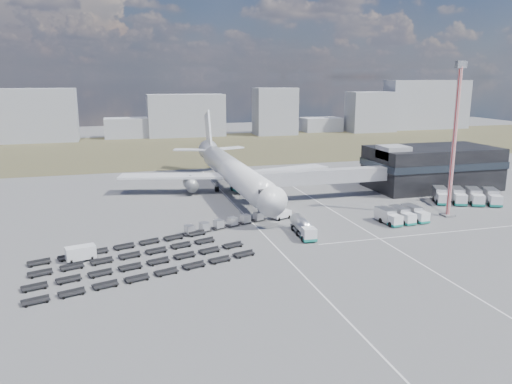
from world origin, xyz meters
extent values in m
plane|color=#565659|center=(0.00, 0.00, 0.00)|extent=(420.00, 420.00, 0.00)
cube|color=#4A402C|center=(0.00, 110.00, 0.01)|extent=(420.00, 90.00, 0.01)
cube|color=silver|center=(-2.00, 5.00, 0.01)|extent=(0.25, 110.00, 0.01)
cube|color=silver|center=(16.00, 5.00, 0.01)|extent=(0.25, 110.00, 0.01)
cube|color=silver|center=(25.00, -8.00, 0.01)|extent=(40.00, 0.25, 0.01)
cube|color=black|center=(48.00, 24.00, 5.00)|extent=(30.00, 16.00, 10.00)
cube|color=#262D38|center=(48.00, 24.00, 6.20)|extent=(30.40, 16.40, 1.60)
cube|color=#939399|center=(36.00, 22.00, 9.50)|extent=(6.00, 6.00, 3.00)
cube|color=#939399|center=(18.10, 20.50, 5.10)|extent=(29.80, 3.00, 3.00)
cube|color=#939399|center=(4.70, 20.00, 5.10)|extent=(4.00, 3.60, 3.40)
cylinder|color=slate|center=(6.20, 20.50, 2.55)|extent=(0.70, 0.70, 5.10)
cylinder|color=black|center=(6.20, 20.50, 0.45)|extent=(1.40, 0.90, 1.40)
cylinder|color=white|center=(0.00, 30.00, 5.30)|extent=(5.60, 48.00, 5.60)
cone|color=white|center=(0.00, 3.50, 5.30)|extent=(5.60, 5.00, 5.60)
cone|color=white|center=(0.00, 58.00, 6.10)|extent=(5.60, 8.00, 5.60)
cube|color=black|center=(0.00, 5.50, 6.10)|extent=(2.20, 2.00, 0.80)
cube|color=white|center=(-13.00, 35.00, 4.10)|extent=(25.59, 11.38, 0.50)
cube|color=white|center=(13.00, 35.00, 4.10)|extent=(25.59, 11.38, 0.50)
cylinder|color=slate|center=(-9.50, 33.00, 2.40)|extent=(3.00, 5.00, 3.00)
cylinder|color=slate|center=(9.50, 33.00, 2.40)|extent=(3.00, 5.00, 3.00)
cube|color=white|center=(-5.50, 60.00, 6.50)|extent=(9.49, 5.63, 0.35)
cube|color=white|center=(5.50, 60.00, 6.50)|extent=(9.49, 5.63, 0.35)
cube|color=white|center=(0.00, 61.00, 11.80)|extent=(0.50, 9.06, 11.45)
cylinder|color=slate|center=(0.00, 9.00, 1.25)|extent=(0.50, 0.50, 2.50)
cylinder|color=slate|center=(-3.20, 34.00, 1.25)|extent=(0.60, 0.60, 2.50)
cylinder|color=slate|center=(3.20, 34.00, 1.25)|extent=(0.60, 0.60, 2.50)
cylinder|color=black|center=(0.00, 9.00, 0.50)|extent=(0.50, 1.20, 1.20)
cube|color=#9699A4|center=(-55.77, 145.83, 10.96)|extent=(31.07, 12.00, 21.92)
cube|color=#9699A4|center=(-15.73, 150.97, 4.36)|extent=(28.26, 12.00, 8.72)
cube|color=#9699A4|center=(6.17, 149.14, 9.44)|extent=(34.42, 12.00, 18.87)
cube|color=#9699A4|center=(47.11, 144.69, 10.76)|extent=(19.19, 12.00, 21.52)
cube|color=#9699A4|center=(73.78, 152.38, 3.35)|extent=(19.07, 12.00, 6.71)
cube|color=#9699A4|center=(96.29, 143.63, 9.71)|extent=(22.89, 12.00, 19.41)
cube|color=#9699A4|center=(131.34, 149.22, 12.43)|extent=(44.73, 12.00, 24.85)
cube|color=white|center=(4.07, -6.15, 1.30)|extent=(2.31, 2.31, 2.06)
cube|color=#167F70|center=(4.07, -6.15, 0.49)|extent=(2.40, 2.40, 0.45)
cylinder|color=#BCBCC1|center=(4.39, -1.76, 1.71)|extent=(2.74, 6.88, 2.24)
cube|color=slate|center=(4.39, -1.76, 0.67)|extent=(2.65, 6.87, 0.31)
cylinder|color=black|center=(4.29, -3.11, 0.45)|extent=(2.40, 1.16, 0.99)
cube|color=white|center=(4.00, 8.00, 0.79)|extent=(4.09, 3.18, 1.59)
cube|color=white|center=(-31.54, -5.20, 1.12)|extent=(4.51, 2.82, 2.24)
cube|color=white|center=(1.97, 32.28, 1.60)|extent=(3.44, 6.32, 2.79)
cube|color=#167F70|center=(1.97, 32.28, 0.45)|extent=(3.56, 6.44, 0.45)
cube|color=white|center=(22.23, -2.58, 1.15)|extent=(2.21, 2.13, 1.94)
cube|color=#167F70|center=(22.23, -2.58, 0.40)|extent=(2.31, 2.23, 0.40)
cube|color=#BCBCC1|center=(21.92, 0.50, 1.50)|extent=(2.50, 4.25, 2.29)
cube|color=white|center=(25.21, -2.28, 1.15)|extent=(2.21, 2.13, 1.94)
cube|color=#167F70|center=(25.21, -2.28, 0.40)|extent=(2.31, 2.23, 0.40)
cube|color=#BCBCC1|center=(24.91, 0.79, 1.50)|extent=(2.50, 4.25, 2.29)
cube|color=white|center=(28.20, -1.99, 1.15)|extent=(2.21, 2.13, 1.94)
cube|color=#167F70|center=(28.20, -1.99, 0.40)|extent=(2.31, 2.23, 0.40)
cube|color=#BCBCC1|center=(27.90, 1.08, 1.50)|extent=(2.50, 4.25, 2.29)
cube|color=white|center=(40.27, 8.51, 1.33)|extent=(3.07, 3.02, 2.26)
cube|color=#167F70|center=(40.27, 8.51, 0.46)|extent=(3.21, 3.15, 0.46)
cube|color=#BCBCC1|center=(41.73, 11.79, 1.74)|extent=(4.17, 5.31, 2.67)
cube|color=white|center=(43.46, 7.09, 1.33)|extent=(3.07, 3.02, 2.26)
cube|color=#167F70|center=(43.46, 7.09, 0.46)|extent=(3.21, 3.15, 0.46)
cube|color=#BCBCC1|center=(44.92, 10.37, 1.74)|extent=(4.17, 5.31, 2.67)
cube|color=white|center=(46.65, 5.67, 1.33)|extent=(3.07, 3.02, 2.26)
cube|color=#167F70|center=(46.65, 5.67, 0.46)|extent=(3.21, 3.15, 0.46)
cube|color=#BCBCC1|center=(48.10, 8.95, 1.74)|extent=(4.17, 5.31, 2.67)
cube|color=white|center=(49.83, 4.26, 1.33)|extent=(3.07, 3.02, 2.26)
cube|color=#167F70|center=(49.83, 4.26, 0.46)|extent=(3.21, 3.15, 0.46)
cube|color=#BCBCC1|center=(51.29, 7.54, 1.74)|extent=(4.17, 5.31, 2.67)
cube|color=black|center=(-14.31, 2.78, 0.27)|extent=(2.70, 2.14, 0.16)
cube|color=#BCBCC1|center=(-14.31, 2.78, 1.04)|extent=(1.84, 1.84, 1.36)
cube|color=black|center=(-11.58, 3.73, 0.27)|extent=(2.70, 2.14, 0.16)
cube|color=#BCBCC1|center=(-11.58, 3.73, 1.04)|extent=(1.84, 1.84, 1.36)
cube|color=black|center=(-8.85, 4.69, 0.27)|extent=(2.70, 2.14, 0.16)
cube|color=#BCBCC1|center=(-8.85, 4.69, 1.04)|extent=(1.84, 1.84, 1.36)
cube|color=black|center=(-6.11, 5.64, 0.27)|extent=(2.70, 2.14, 0.16)
cube|color=#BCBCC1|center=(-6.11, 5.64, 1.04)|extent=(1.84, 1.84, 1.36)
cube|color=black|center=(-3.38, 6.59, 0.27)|extent=(2.70, 2.14, 0.16)
cube|color=#BCBCC1|center=(-3.38, 6.59, 1.04)|extent=(1.84, 1.84, 1.36)
cube|color=black|center=(-0.65, 7.54, 0.27)|extent=(2.70, 2.14, 0.16)
cube|color=#BCBCC1|center=(-0.65, 7.54, 1.04)|extent=(1.84, 1.84, 1.36)
cube|color=black|center=(-21.99, -14.10, 0.38)|extent=(32.56, 11.44, 0.76)
cube|color=black|center=(-23.30, -9.89, 0.38)|extent=(32.56, 11.44, 0.76)
cube|color=black|center=(-24.60, -5.68, 0.38)|extent=(28.55, 10.19, 0.76)
cube|color=black|center=(-25.90, -1.46, 0.38)|extent=(28.55, 10.19, 0.76)
cylinder|color=red|center=(35.93, 0.99, 14.17)|extent=(0.79, 0.79, 28.34)
cube|color=slate|center=(35.93, 0.99, 28.68)|extent=(2.80, 1.42, 1.36)
cube|color=#565659|center=(35.93, 0.99, 0.17)|extent=(2.27, 2.27, 0.34)
camera|label=1|loc=(-25.68, -78.93, 26.44)|focal=35.00mm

